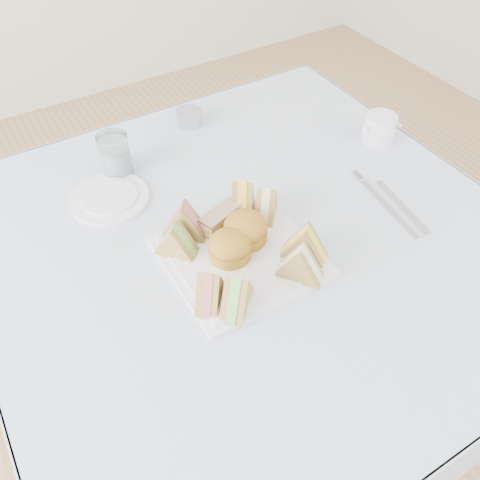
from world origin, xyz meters
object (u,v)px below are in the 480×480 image
creamer_jug (379,128)px  serving_plate (240,256)px  table (249,341)px  water_glass (115,155)px

creamer_jug → serving_plate: bearing=-160.8°
table → creamer_jug: creamer_jug is taller
serving_plate → water_glass: water_glass is taller
water_glass → creamer_jug: bearing=-19.2°
table → serving_plate: bearing=-141.0°
serving_plate → creamer_jug: bearing=18.6°
creamer_jug → table: bearing=-163.8°
table → water_glass: 0.55m
serving_plate → water_glass: size_ratio=2.74×
table → serving_plate: serving_plate is taller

